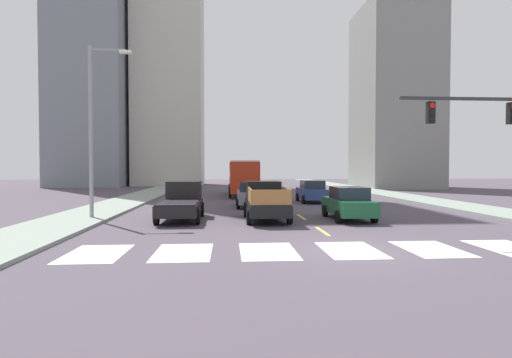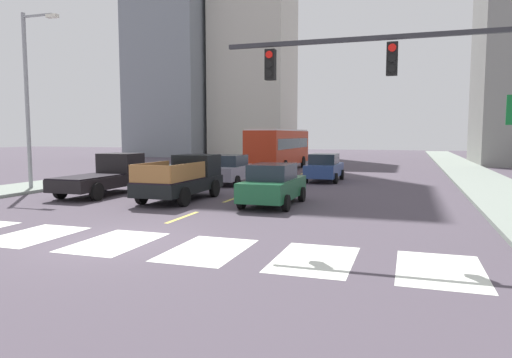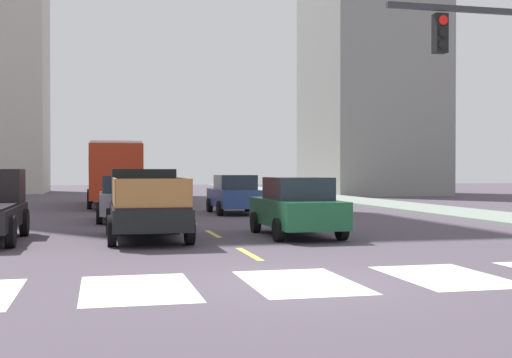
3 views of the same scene
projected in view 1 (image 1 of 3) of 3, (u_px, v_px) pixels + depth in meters
The scene contains 26 objects.
ground_plane at pixel (350, 250), 13.60m from camera, with size 160.00×160.00×0.00m, color #4B424D.
sidewalk_right at pixel (430, 201), 32.38m from camera, with size 3.55×110.00×0.15m, color gray.
sidewalk_left at pixel (123, 203), 30.72m from camera, with size 3.55×110.00×0.15m, color gray.
crosswalk_stripe_0 at pixel (96, 254), 13.03m from camera, with size 1.81×2.86×0.01m, color white.
crosswalk_stripe_1 at pixel (183, 252), 13.22m from camera, with size 1.81×2.86×0.01m, color white.
crosswalk_stripe_2 at pixel (268, 251), 13.41m from camera, with size 1.81×2.86×0.01m, color white.
crosswalk_stripe_3 at pixel (350, 250), 13.60m from camera, with size 1.81×2.86×0.01m, color white.
crosswalk_stripe_4 at pixel (430, 249), 13.79m from camera, with size 1.81×2.86×0.01m, color white.
crosswalk_stripe_5 at pixel (508, 248), 13.99m from camera, with size 1.81×2.86×0.01m, color white.
lane_dash_0 at pixel (322, 231), 17.59m from camera, with size 0.16×2.40×0.01m, color #DAC74C.
lane_dash_1 at pixel (301, 217), 22.58m from camera, with size 0.16×2.40×0.01m, color #DAC74C.
lane_dash_2 at pixel (288, 208), 27.56m from camera, with size 0.16×2.40×0.01m, color #DAC74C.
lane_dash_3 at pixel (279, 202), 32.55m from camera, with size 0.16×2.40×0.01m, color #DAC74C.
lane_dash_4 at pixel (272, 197), 37.53m from camera, with size 0.16×2.40×0.01m, color #DAC74C.
lane_dash_5 at pixel (267, 194), 42.52m from camera, with size 0.16×2.40×0.01m, color #DAC74C.
lane_dash_6 at pixel (262, 191), 47.50m from camera, with size 0.16×2.40×0.01m, color #DAC74C.
lane_dash_7 at pixel (259, 189), 52.49m from camera, with size 0.16×2.40×0.01m, color #DAC74C.
pickup_stakebed at pixel (265, 201), 21.63m from camera, with size 2.18×5.20×1.96m.
pickup_dark at pixel (182, 202), 21.67m from camera, with size 2.18×5.20×1.96m.
city_bus at pixel (243, 175), 39.49m from camera, with size 2.72×10.80×3.32m.
sedan_mid at pixel (312, 191), 31.98m from camera, with size 2.02×4.40×1.72m.
sedan_near_left at pixel (348, 203), 21.43m from camera, with size 2.02×4.40×1.72m.
sedan_far at pixel (251, 195), 28.22m from camera, with size 2.02×4.40×1.72m.
streetlight_left at pixel (94, 124), 21.23m from camera, with size 2.20×0.28×9.00m.
block_mid_left at pixel (395, 98), 54.72m from camera, with size 9.21×10.96×23.86m, color gray.
block_mid_right at pixel (169, 67), 62.27m from camera, with size 10.02×9.22×35.85m, color #BCB8AB.
Camera 1 is at (-4.07, -13.28, 2.75)m, focal length 28.84 mm.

